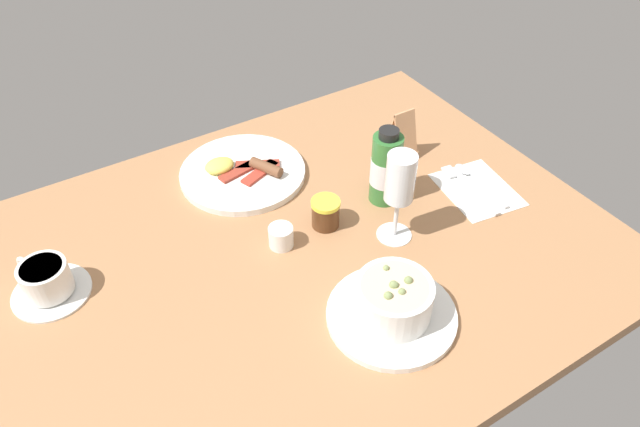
# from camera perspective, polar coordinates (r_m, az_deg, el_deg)

# --- Properties ---
(ground_plane) EXTENTS (1.10, 0.84, 0.03)m
(ground_plane) POSITION_cam_1_polar(r_m,az_deg,el_deg) (1.08, -1.94, -3.96)
(ground_plane) COLOR #A8754C
(porridge_bowl) EXTENTS (0.21, 0.21, 0.08)m
(porridge_bowl) POSITION_cam_1_polar(r_m,az_deg,el_deg) (0.94, 6.97, -8.52)
(porridge_bowl) COLOR white
(porridge_bowl) RESTS_ON ground_plane
(cutlery_setting) EXTENTS (0.15, 0.18, 0.01)m
(cutlery_setting) POSITION_cam_1_polar(r_m,az_deg,el_deg) (1.23, 14.66, 2.42)
(cutlery_setting) COLOR white
(cutlery_setting) RESTS_ON ground_plane
(coffee_cup) EXTENTS (0.13, 0.13, 0.06)m
(coffee_cup) POSITION_cam_1_polar(r_m,az_deg,el_deg) (1.07, -24.64, -5.89)
(coffee_cup) COLOR white
(coffee_cup) RESTS_ON ground_plane
(creamer_jug) EXTENTS (0.05, 0.05, 0.05)m
(creamer_jug) POSITION_cam_1_polar(r_m,az_deg,el_deg) (1.06, -3.69, -2.19)
(creamer_jug) COLOR white
(creamer_jug) RESTS_ON ground_plane
(wine_glass) EXTENTS (0.06, 0.06, 0.18)m
(wine_glass) POSITION_cam_1_polar(r_m,az_deg,el_deg) (1.02, 7.64, 2.91)
(wine_glass) COLOR white
(wine_glass) RESTS_ON ground_plane
(jam_jar) EXTENTS (0.05, 0.05, 0.06)m
(jam_jar) POSITION_cam_1_polar(r_m,az_deg,el_deg) (1.09, 0.53, 0.06)
(jam_jar) COLOR #512F18
(jam_jar) RESTS_ON ground_plane
(sauce_bottle_green) EXTENTS (0.06, 0.06, 0.16)m
(sauce_bottle_green) POSITION_cam_1_polar(r_m,az_deg,el_deg) (1.13, 6.30, 4.31)
(sauce_bottle_green) COLOR #337233
(sauce_bottle_green) RESTS_ON ground_plane
(breakfast_plate) EXTENTS (0.25, 0.25, 0.04)m
(breakfast_plate) POSITION_cam_1_polar(r_m,az_deg,el_deg) (1.23, -7.43, 3.96)
(breakfast_plate) COLOR white
(breakfast_plate) RESTS_ON ground_plane
(menu_card) EXTENTS (0.05, 0.06, 0.11)m
(menu_card) POSITION_cam_1_polar(r_m,az_deg,el_deg) (1.26, 7.82, 7.46)
(menu_card) COLOR tan
(menu_card) RESTS_ON ground_plane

